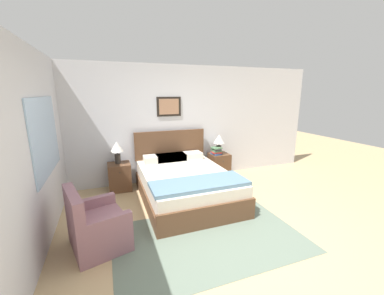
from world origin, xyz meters
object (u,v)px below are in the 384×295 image
table_lamp_near_window (117,148)px  bed (185,183)px  nightstand_near_window (120,177)px  table_lamp_by_door (219,141)px  nightstand_by_door (219,165)px  armchair (96,227)px

table_lamp_near_window → bed: bearing=-37.1°
nightstand_near_window → table_lamp_by_door: (2.31, 0.03, 0.60)m
nightstand_by_door → table_lamp_by_door: size_ratio=1.24×
bed → armchair: 1.86m
nightstand_by_door → armchair: bearing=-145.9°
bed → table_lamp_by_door: size_ratio=4.77×
nightstand_by_door → table_lamp_by_door: bearing=89.1°
bed → table_lamp_by_door: bed is taller
armchair → nightstand_by_door: size_ratio=1.59×
armchair → nightstand_by_door: bearing=108.6°
armchair → nightstand_near_window: (0.42, 1.85, -0.00)m
bed → nightstand_near_window: bearing=143.5°
armchair → nightstand_by_door: 3.29m
bed → nightstand_by_door: bearing=36.4°
bed → armchair: bearing=-147.7°
bed → nightstand_near_window: 1.43m
table_lamp_near_window → nightstand_by_door: bearing=-0.7°
nightstand_near_window → table_lamp_by_door: size_ratio=1.24×
bed → nightstand_near_window: (-1.15, 0.85, -0.02)m
bed → table_lamp_near_window: (-1.16, 0.88, 0.58)m
nightstand_near_window → table_lamp_near_window: 0.60m
nightstand_by_door → table_lamp_near_window: bearing=179.3°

